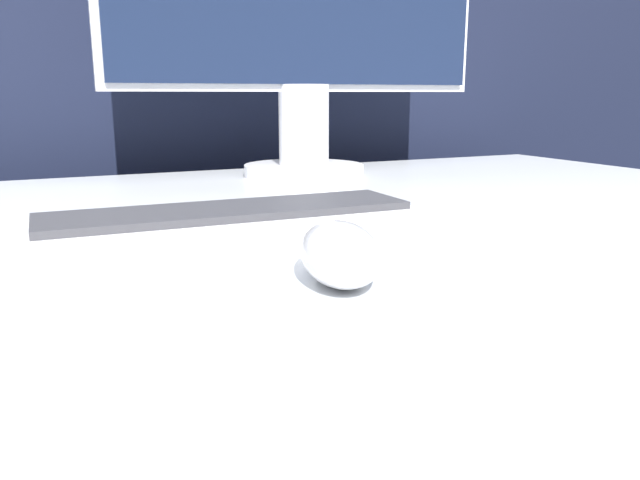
% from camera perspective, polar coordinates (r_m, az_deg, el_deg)
% --- Properties ---
extents(partition_panel, '(5.00, 0.03, 1.23)m').
position_cam_1_polar(partition_panel, '(1.32, -13.82, 1.78)').
color(partition_panel, black).
rests_on(partition_panel, ground_plane).
extents(computer_mouse_near, '(0.09, 0.13, 0.04)m').
position_cam_1_polar(computer_mouse_near, '(0.47, 1.85, -1.17)').
color(computer_mouse_near, silver).
rests_on(computer_mouse_near, desk).
extents(keyboard, '(0.41, 0.12, 0.02)m').
position_cam_1_polar(keyboard, '(0.66, -8.26, 1.93)').
color(keyboard, white).
rests_on(keyboard, desk).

